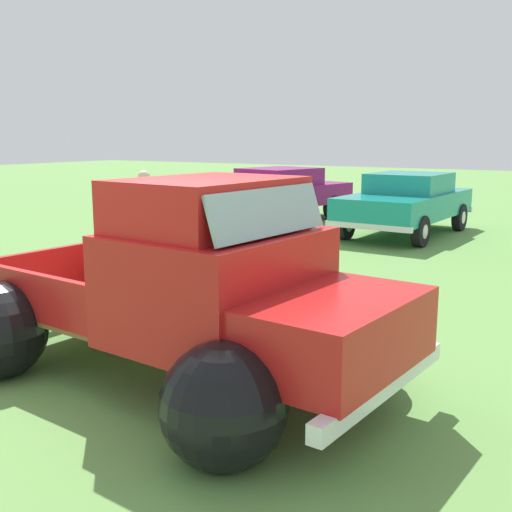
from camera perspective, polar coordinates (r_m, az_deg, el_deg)
name	(u,v)px	position (r m, az deg, el deg)	size (l,w,h in m)	color
ground_plane	(167,376)	(6.15, -8.15, -10.86)	(80.00, 80.00, 0.00)	#609347
vintage_pickup_truck	(196,307)	(5.65, -5.54, -4.66)	(4.77, 3.08, 1.96)	black
show_car_0	(276,192)	(16.79, 1.84, 5.86)	(2.85, 4.90, 1.43)	black
show_car_1	(406,201)	(14.89, 13.65, 4.90)	(2.10, 4.41, 1.43)	black
spectator_0	(145,211)	(11.28, -10.15, 4.08)	(0.40, 0.54, 1.68)	#4C4742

